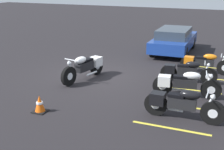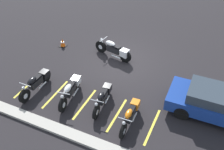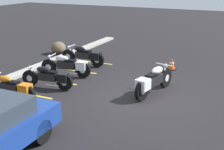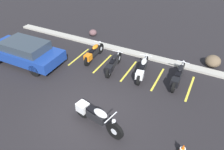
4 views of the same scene
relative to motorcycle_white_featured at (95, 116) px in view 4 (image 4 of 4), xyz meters
The scene contains 16 objects.
ground 0.76m from the motorcycle_white_featured, 158.31° to the left, with size 60.00×60.00×0.00m, color black.
motorcycle_white_featured is the anchor object (origin of this frame).
parked_bike_0 4.88m from the motorcycle_white_featured, 122.05° to the left, with size 0.59×2.11×0.83m.
parked_bike_1 3.83m from the motorcycle_white_featured, 106.53° to the left, with size 0.62×2.10×0.83m.
parked_bike_2 3.89m from the motorcycle_white_featured, 83.18° to the left, with size 0.71×2.22×0.88m.
parked_bike_3 4.65m from the motorcycle_white_featured, 61.56° to the left, with size 0.63×2.25×0.88m.
car_blue 6.22m from the motorcycle_white_featured, 159.10° to the left, with size 4.33×1.87×1.29m.
concrete_curb 5.84m from the motorcycle_white_featured, 95.16° to the left, with size 18.00×0.50×0.12m, color #A8A399.
landscape_rock_0 7.42m from the motorcycle_white_featured, 61.42° to the left, with size 0.78×0.81×0.67m, color brown.
landscape_rock_1 8.08m from the motorcycle_white_featured, 121.98° to the left, with size 0.51×0.52×0.43m, color brown.
traffic_cone 3.35m from the motorcycle_white_featured, ahead, with size 0.40×0.40×0.52m.
stall_line_0 5.37m from the motorcycle_white_featured, 131.35° to the left, with size 0.10×2.10×0.00m, color gold.
stall_line_1 4.49m from the motorcycle_white_featured, 115.67° to the left, with size 0.10×2.10×0.00m, color gold.
stall_line_2 4.06m from the motorcycle_white_featured, 94.65° to the left, with size 0.10×2.10×0.00m, color gold.
stall_line_3 4.24m from the motorcycle_white_featured, 72.36° to the left, with size 0.10×2.10×0.00m, color gold.
stall_line_4 4.97m from the motorcycle_white_featured, 54.35° to the left, with size 0.10×2.10×0.00m, color gold.
Camera 4 is at (3.78, -5.12, 6.68)m, focal length 35.00 mm.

